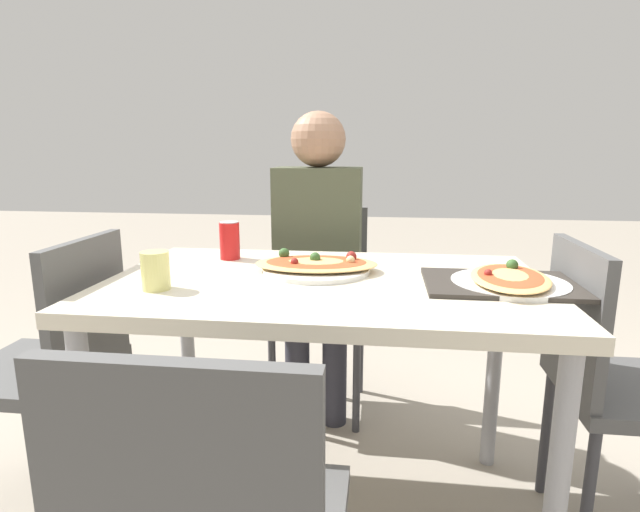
{
  "coord_description": "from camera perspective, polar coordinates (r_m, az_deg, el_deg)",
  "views": [
    {
      "loc": [
        0.15,
        -1.36,
        1.12
      ],
      "look_at": [
        -0.02,
        0.02,
        0.82
      ],
      "focal_mm": 28.0,
      "sensor_mm": 36.0,
      "label": 1
    }
  ],
  "objects": [
    {
      "name": "chair_far_seated",
      "position": [
        2.17,
        0.14,
        -4.3
      ],
      "size": [
        0.4,
        0.4,
        0.87
      ],
      "rotation": [
        0.0,
        0.0,
        3.14
      ],
      "color": "#4C4C4C",
      "rests_on": "ground_plane"
    },
    {
      "name": "pizza_main",
      "position": [
        1.49,
        -0.43,
        -1.08
      ],
      "size": [
        0.38,
        0.32,
        0.06
      ],
      "color": "white",
      "rests_on": "dining_table"
    },
    {
      "name": "serving_tray",
      "position": [
        1.42,
        19.88,
        -3.01
      ],
      "size": [
        0.4,
        0.28,
        0.01
      ],
      "color": "#332D28",
      "rests_on": "dining_table"
    },
    {
      "name": "ground_plane",
      "position": [
        1.76,
        0.55,
        -27.15
      ],
      "size": [
        14.0,
        14.0,
        0.0
      ],
      "primitive_type": "plane",
      "color": "#9E9384"
    },
    {
      "name": "drink_glass",
      "position": [
        1.36,
        -18.28,
        -1.59
      ],
      "size": [
        0.07,
        0.07,
        0.1
      ],
      "color": "#E0DB7F",
      "rests_on": "dining_table"
    },
    {
      "name": "chair_side_left",
      "position": [
        1.72,
        -27.98,
        -10.28
      ],
      "size": [
        0.4,
        0.4,
        0.87
      ],
      "rotation": [
        0.0,
        0.0,
        1.57
      ],
      "color": "#4C4C4C",
      "rests_on": "ground_plane"
    },
    {
      "name": "person_seated",
      "position": [
        2.01,
        -0.24,
        1.38
      ],
      "size": [
        0.34,
        0.24,
        1.26
      ],
      "rotation": [
        0.0,
        0.0,
        3.14
      ],
      "color": "#2D2D38",
      "rests_on": "ground_plane"
    },
    {
      "name": "pizza_second",
      "position": [
        1.42,
        20.85,
        -2.56
      ],
      "size": [
        0.3,
        0.35,
        0.06
      ],
      "color": "white",
      "rests_on": "dining_table"
    },
    {
      "name": "chair_side_right",
      "position": [
        1.64,
        30.56,
        -11.62
      ],
      "size": [
        0.4,
        0.4,
        0.87
      ],
      "rotation": [
        0.0,
        0.0,
        -1.57
      ],
      "color": "#4C4C4C",
      "rests_on": "ground_plane"
    },
    {
      "name": "soda_can",
      "position": [
        1.68,
        -10.29,
        1.76
      ],
      "size": [
        0.07,
        0.07,
        0.12
      ],
      "color": "red",
      "rests_on": "dining_table"
    },
    {
      "name": "dining_table",
      "position": [
        1.44,
        0.61,
        -5.74
      ],
      "size": [
        1.22,
        0.76,
        0.76
      ],
      "color": "beige",
      "rests_on": "ground_plane"
    }
  ]
}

